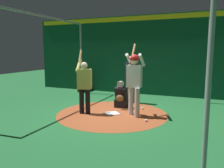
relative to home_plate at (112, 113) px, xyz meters
name	(u,v)px	position (x,y,z in m)	size (l,w,h in m)	color
ground_plane	(112,114)	(0.00, 0.00, -0.01)	(27.03, 27.03, 0.00)	#216633
dirt_circle	(112,114)	(0.00, 0.00, -0.01)	(3.48, 3.48, 0.01)	#9E4C28
home_plate	(112,113)	(0.00, 0.00, 0.00)	(0.42, 0.42, 0.01)	white
batter	(134,78)	(-0.06, 0.70, 1.14)	(0.68, 0.49, 2.20)	#BCBCC0
catcher	(121,97)	(-0.86, -0.02, 0.36)	(0.58, 0.40, 0.94)	black
umpire	(131,77)	(-1.69, 0.07, 1.00)	(0.22, 0.49, 1.78)	#4C4C51
visitor	(84,84)	(0.31, -0.81, 0.93)	(0.54, 0.57, 2.01)	black
back_wall	(143,55)	(-3.65, 0.00, 1.78)	(0.23, 11.03, 3.56)	#0F472D
cage_frame	(112,42)	(0.00, 0.00, 2.21)	(5.63, 5.52, 3.22)	gray
bat_rack	(84,81)	(-3.40, -2.95, 0.48)	(1.18, 0.21, 1.05)	olive
baseball_0	(143,108)	(-0.90, 0.75, 0.03)	(0.07, 0.07, 0.07)	white
baseball_1	(146,120)	(0.39, 1.21, 0.03)	(0.07, 0.07, 0.07)	white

